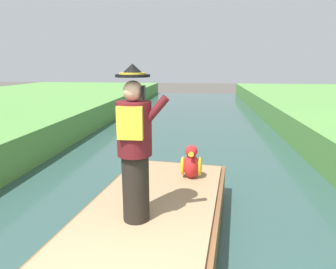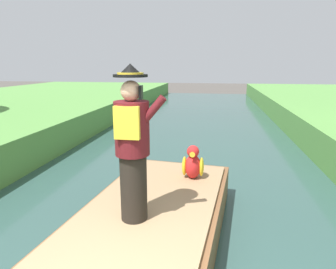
# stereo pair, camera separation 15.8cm
# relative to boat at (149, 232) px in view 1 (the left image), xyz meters

# --- Properties ---
(boat) EXTENTS (2.24, 4.37, 0.61)m
(boat) POSITION_rel_boat_xyz_m (0.00, 0.00, 0.00)
(boat) COLOR brown
(boat) RESTS_ON canal_water
(person_pirate) EXTENTS (0.61, 0.42, 1.85)m
(person_pirate) POSITION_rel_boat_xyz_m (-0.10, -0.21, 1.23)
(person_pirate) COLOR black
(person_pirate) RESTS_ON boat
(parrot_plush) EXTENTS (0.36, 0.35, 0.57)m
(parrot_plush) POSITION_rel_boat_xyz_m (0.50, 1.21, 0.55)
(parrot_plush) COLOR red
(parrot_plush) RESTS_ON boat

